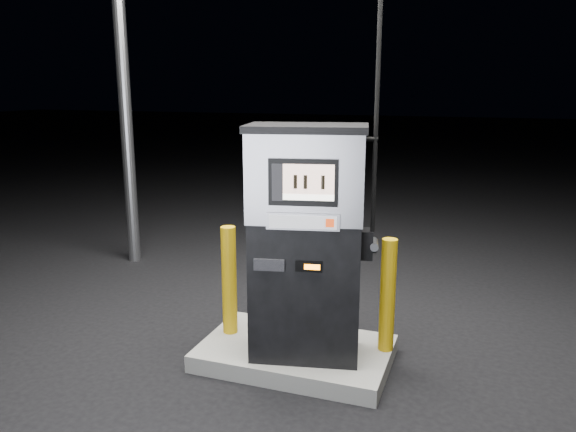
% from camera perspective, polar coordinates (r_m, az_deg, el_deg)
% --- Properties ---
extents(ground, '(80.00, 80.00, 0.00)m').
position_cam_1_polar(ground, '(5.02, 0.77, -14.53)').
color(ground, black).
rests_on(ground, ground).
extents(pump_island, '(1.60, 1.00, 0.15)m').
position_cam_1_polar(pump_island, '(4.98, 0.77, -13.77)').
color(pump_island, slate).
rests_on(pump_island, ground).
extents(fuel_dispenser, '(1.09, 0.74, 3.92)m').
position_cam_1_polar(fuel_dispenser, '(4.47, 1.91, -2.56)').
color(fuel_dispenser, black).
rests_on(fuel_dispenser, pump_island).
extents(bollard_left, '(0.14, 0.14, 0.98)m').
position_cam_1_polar(bollard_left, '(5.03, -5.99, -6.52)').
color(bollard_left, '#CE9D0B').
rests_on(bollard_left, pump_island).
extents(bollard_right, '(0.15, 0.15, 0.97)m').
position_cam_1_polar(bollard_right, '(4.76, 10.09, -7.94)').
color(bollard_right, '#CE9D0B').
rests_on(bollard_right, pump_island).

